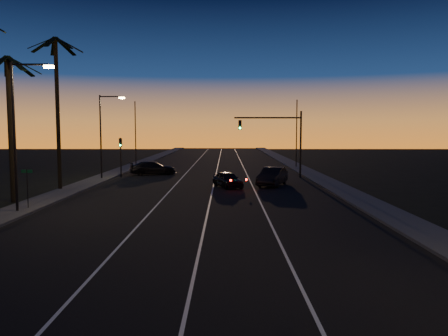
{
  "coord_description": "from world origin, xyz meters",
  "views": [
    {
      "loc": [
        1.59,
        -5.98,
        5.01
      ],
      "look_at": [
        1.49,
        22.29,
        2.55
      ],
      "focal_mm": 35.0,
      "sensor_mm": 36.0,
      "label": 1
    }
  ],
  "objects_px": {
    "right_car": "(272,177)",
    "cross_car": "(153,168)",
    "lead_car": "(228,179)",
    "signal_mast": "(278,132)"
  },
  "relations": [
    {
      "from": "lead_car",
      "to": "cross_car",
      "type": "bearing_deg",
      "value": 127.52
    },
    {
      "from": "lead_car",
      "to": "cross_car",
      "type": "xyz_separation_m",
      "value": [
        -8.36,
        10.89,
        0.06
      ]
    },
    {
      "from": "lead_car",
      "to": "right_car",
      "type": "bearing_deg",
      "value": 17.37
    },
    {
      "from": "right_car",
      "to": "cross_car",
      "type": "distance_m",
      "value": 15.7
    },
    {
      "from": "right_car",
      "to": "signal_mast",
      "type": "bearing_deg",
      "value": 79.13
    },
    {
      "from": "lead_car",
      "to": "cross_car",
      "type": "relative_size",
      "value": 0.86
    },
    {
      "from": "signal_mast",
      "to": "lead_car",
      "type": "distance_m",
      "value": 10.53
    },
    {
      "from": "right_car",
      "to": "cross_car",
      "type": "xyz_separation_m",
      "value": [
        -12.41,
        9.62,
        -0.06
      ]
    },
    {
      "from": "right_car",
      "to": "cross_car",
      "type": "relative_size",
      "value": 0.94
    },
    {
      "from": "lead_car",
      "to": "signal_mast",
      "type": "bearing_deg",
      "value": 56.44
    }
  ]
}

